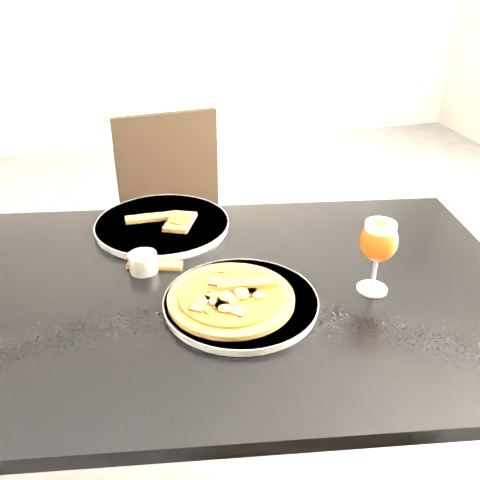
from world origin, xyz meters
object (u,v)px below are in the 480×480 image
object	(u,v)px
pizza	(232,297)
beer_glass	(379,241)
chair_far	(179,225)
dining_table	(237,321)

from	to	relation	value
pizza	beer_glass	bearing A→B (deg)	-2.24
beer_glass	pizza	bearing A→B (deg)	177.76
chair_far	beer_glass	distance (m)	1.04
chair_far	pizza	size ratio (longest dim) A/B	3.44
dining_table	chair_far	bearing A→B (deg)	100.16
dining_table	beer_glass	size ratio (longest dim) A/B	8.24
dining_table	pizza	world-z (taller)	pizza
chair_far	beer_glass	size ratio (longest dim) A/B	5.38
dining_table	pizza	size ratio (longest dim) A/B	5.27
pizza	chair_far	bearing A→B (deg)	89.27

